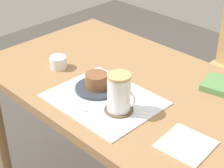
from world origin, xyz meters
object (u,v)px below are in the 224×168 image
at_px(dining_table, 120,95).
at_px(pastry, 96,80).
at_px(sugar_bowl, 58,62).
at_px(pastry_plate, 96,88).
at_px(coffee_mug, 119,93).

distance_m(dining_table, pastry, 0.18).
distance_m(dining_table, sugar_bowl, 0.29).
bearing_deg(sugar_bowl, pastry_plate, -2.20).
bearing_deg(sugar_bowl, pastry, -2.20).
relative_size(pastry, sugar_bowl, 1.21).
distance_m(pastry, sugar_bowl, 0.24).
height_order(coffee_mug, sugar_bowl, coffee_mug).
relative_size(pastry, coffee_mug, 0.62).
xyz_separation_m(pastry_plate, pastry, (0.00, 0.00, 0.03)).
distance_m(pastry_plate, pastry, 0.03).
height_order(dining_table, coffee_mug, coffee_mug).
height_order(pastry, coffee_mug, coffee_mug).
bearing_deg(sugar_bowl, dining_table, 26.12).
xyz_separation_m(pastry_plate, sugar_bowl, (-0.24, 0.01, 0.02)).
xyz_separation_m(dining_table, sugar_bowl, (-0.24, -0.12, 0.11)).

